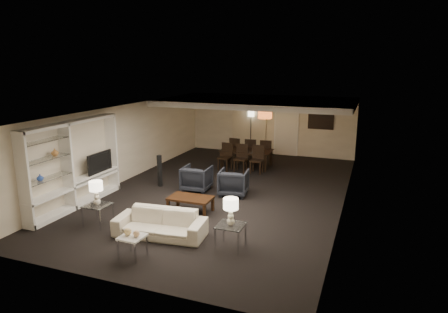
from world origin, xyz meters
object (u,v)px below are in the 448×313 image
floor_speaker (160,171)px  sofa (160,223)px  armchair_right (234,182)px  vase_blue (40,177)px  table_lamp_left (96,193)px  chair_fr (266,152)px  side_table_right (231,236)px  floor_lamp (251,132)px  pendant_light (265,115)px  chair_nr (257,160)px  armchair_left (197,178)px  chair_fm (251,151)px  dining_table (246,159)px  marble_table (133,247)px  side_table_left (98,215)px  table_lamp_right (231,212)px  coffee_table (191,204)px  vase_amber (55,152)px  chair_fl (237,150)px  chair_nl (225,157)px  television (97,162)px  chair_nm (241,158)px

floor_speaker → sofa: bearing=-41.8°
armchair_right → vase_blue: bearing=36.7°
table_lamp_left → chair_fr: 7.45m
armchair_right → table_lamp_left: 4.05m
side_table_right → floor_lamp: bearing=104.4°
table_lamp_left → pendant_light: bearing=72.3°
chair_nr → armchair_left: bearing=-116.0°
chair_fm → chair_fr: (0.60, 0.00, 0.00)m
dining_table → marble_table: bearing=-90.6°
side_table_left → table_lamp_right: (3.40, 0.00, 0.56)m
coffee_table → vase_amber: (-3.08, -1.36, 1.45)m
armchair_left → pendant_light: bearing=-110.4°
coffee_table → chair_fl: (-0.62, 5.49, 0.29)m
table_lamp_right → floor_speaker: size_ratio=0.58×
coffee_table → chair_nr: 4.24m
armchair_left → chair_fm: 3.83m
marble_table → chair_fl: (-0.62, 8.19, 0.25)m
chair_nl → chair_fr: (1.20, 1.30, 0.00)m
armchair_left → dining_table: size_ratio=0.45×
armchair_right → table_lamp_right: bearing=100.7°
marble_table → chair_fl: 8.21m
television → armchair_right: bearing=-67.2°
chair_nl → chair_fr: 1.77m
side_table_right → television: 5.13m
chair_nl → chair_nm: 0.60m
table_lamp_right → floor_lamp: size_ratio=0.32×
armchair_left → dining_table: bearing=-103.8°
side_table_left → side_table_right: 3.40m
table_lamp_right → marble_table: 2.11m
chair_fm → table_lamp_left: bearing=70.0°
pendant_light → table_lamp_left: pendant_light is taller
armchair_right → chair_nm: size_ratio=0.86×
vase_amber → floor_speaker: bearing=68.1°
coffee_table → side_table_right: side_table_right is taller
pendant_light → chair_nm: bearing=-114.8°
side_table_right → chair_nr: size_ratio=0.58×
coffee_table → chair_fm: bearing=90.2°
floor_lamp → floor_speaker: bearing=-103.9°
vase_amber → chair_nr: (3.66, 5.55, -1.16)m
sofa → side_table_left: bearing=174.1°
vase_amber → coffee_table: bearing=23.8°
sofa → chair_nm: (-0.02, 5.79, 0.19)m
table_lamp_left → chair_fl: bearing=81.3°
floor_speaker → chair_nr: bearing=64.4°
coffee_table → chair_fm: size_ratio=1.15×
pendant_light → chair_fl: pendant_light is taller
vase_blue → chair_fr: size_ratio=0.17×
table_lamp_right → coffee_table: bearing=136.7°
vase_blue → floor_speaker: size_ratio=0.17×
pendant_light → vase_amber: bearing=-118.2°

